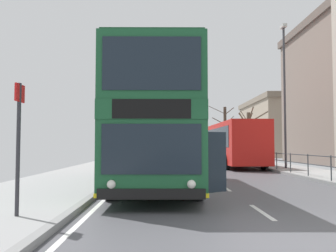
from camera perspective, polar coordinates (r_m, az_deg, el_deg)
name	(u,v)px	position (r m, az deg, el deg)	size (l,w,h in m)	color
ground	(262,240)	(6.26, 14.50, -16.88)	(15.80, 140.00, 0.20)	#4E4E53
double_decker_bus_main	(157,126)	(13.39, -1.74, 0.01)	(3.29, 10.46, 4.32)	#19512D
background_bus_far_lane	(232,143)	(27.14, 10.08, -2.70)	(2.94, 11.01, 3.13)	red
pedestrian_railing_far_kerb	(271,157)	(23.47, 15.84, -4.72)	(0.05, 29.87, 1.01)	#2D3338
bus_stop_sign_near	(19,134)	(7.90, -22.41, -1.12)	(0.08, 0.44, 2.66)	#2D2D33
street_lamp_far_side	(285,86)	(24.17, 17.83, 6.03)	(0.28, 0.60, 9.09)	#38383D
bare_tree_far_00	(249,133)	(35.73, 12.60, -1.14)	(3.06, 2.06, 5.12)	brown
bare_tree_far_01	(225,131)	(45.50, 8.93, -0.79)	(3.21, 0.56, 6.35)	#423328
background_building_00	(285,128)	(54.74, 17.91, -0.26)	(9.92, 16.70, 8.17)	gray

